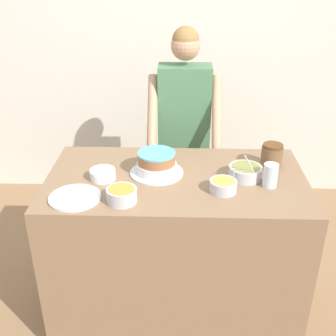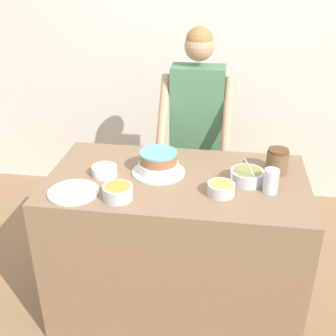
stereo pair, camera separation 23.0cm
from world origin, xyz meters
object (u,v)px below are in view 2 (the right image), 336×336
(frosting_bowl_white, at_px, (105,170))
(ceramic_plate, at_px, (73,192))
(cake, at_px, (158,163))
(stoneware_jar, at_px, (277,161))
(drinking_glass, at_px, (271,181))
(person_baker, at_px, (197,120))
(frosting_bowl_orange, at_px, (118,192))
(frosting_bowl_olive, at_px, (247,176))
(frosting_bowl_yellow, at_px, (221,188))

(frosting_bowl_white, bearing_deg, ceramic_plate, -116.80)
(cake, distance_m, stoneware_jar, 0.68)
(drinking_glass, relative_size, stoneware_jar, 0.91)
(person_baker, relative_size, stoneware_jar, 11.47)
(ceramic_plate, bearing_deg, stoneware_jar, 20.30)
(frosting_bowl_orange, height_order, ceramic_plate, frosting_bowl_orange)
(ceramic_plate, bearing_deg, frosting_bowl_white, 63.20)
(frosting_bowl_orange, height_order, drinking_glass, drinking_glass)
(frosting_bowl_orange, bearing_deg, frosting_bowl_olive, 22.50)
(cake, bearing_deg, drinking_glass, -11.69)
(ceramic_plate, height_order, stoneware_jar, stoneware_jar)
(frosting_bowl_olive, bearing_deg, drinking_glass, -36.24)
(stoneware_jar, bearing_deg, frosting_bowl_olive, -139.43)
(person_baker, bearing_deg, frosting_bowl_white, -119.80)
(frosting_bowl_olive, bearing_deg, frosting_bowl_yellow, -131.67)
(drinking_glass, distance_m, ceramic_plate, 1.04)
(ceramic_plate, relative_size, stoneware_jar, 1.88)
(cake, distance_m, drinking_glass, 0.63)
(person_baker, xyz_separation_m, frosting_bowl_yellow, (0.21, -0.91, -0.03))
(frosting_bowl_olive, bearing_deg, frosting_bowl_orange, -157.50)
(frosting_bowl_yellow, bearing_deg, drinking_glass, 14.19)
(person_baker, bearing_deg, frosting_bowl_olive, -65.80)
(cake, relative_size, frosting_bowl_yellow, 1.99)
(frosting_bowl_olive, distance_m, frosting_bowl_yellow, 0.20)
(frosting_bowl_yellow, distance_m, frosting_bowl_white, 0.67)
(cake, distance_m, frosting_bowl_yellow, 0.41)
(person_baker, xyz_separation_m, frosting_bowl_orange, (-0.32, -1.03, -0.02))
(cake, bearing_deg, frosting_bowl_orange, -116.97)
(stoneware_jar, bearing_deg, drinking_glass, -102.27)
(drinking_glass, bearing_deg, frosting_bowl_white, 176.76)
(frosting_bowl_olive, height_order, frosting_bowl_yellow, frosting_bowl_olive)
(person_baker, relative_size, frosting_bowl_olive, 8.91)
(frosting_bowl_olive, xyz_separation_m, frosting_bowl_orange, (-0.66, -0.27, 0.00))
(cake, xyz_separation_m, frosting_bowl_yellow, (0.36, -0.19, -0.03))
(drinking_glass, height_order, ceramic_plate, drinking_glass)
(person_baker, distance_m, frosting_bowl_yellow, 0.93)
(frosting_bowl_olive, distance_m, stoneware_jar, 0.23)
(cake, height_order, frosting_bowl_yellow, frosting_bowl_yellow)
(person_baker, height_order, frosting_bowl_yellow, person_baker)
(person_baker, bearing_deg, frosting_bowl_yellow, -77.30)
(frosting_bowl_orange, bearing_deg, drinking_glass, 13.36)
(frosting_bowl_olive, relative_size, frosting_bowl_orange, 1.19)
(frosting_bowl_white, relative_size, ceramic_plate, 0.53)
(frosting_bowl_orange, xyz_separation_m, frosting_bowl_white, (-0.14, 0.24, -0.01))
(person_baker, height_order, frosting_bowl_orange, person_baker)
(cake, relative_size, drinking_glass, 2.34)
(drinking_glass, xyz_separation_m, stoneware_jar, (0.05, 0.23, 0.01))
(frosting_bowl_white, bearing_deg, stoneware_jar, 10.66)
(frosting_bowl_orange, distance_m, frosting_bowl_white, 0.27)
(cake, bearing_deg, ceramic_plate, -144.29)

